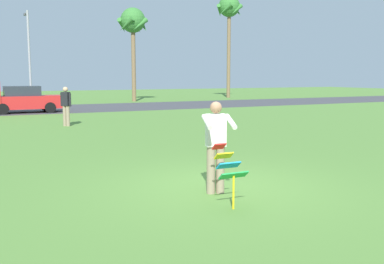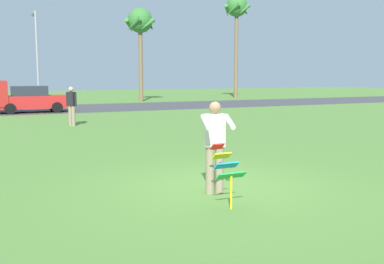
{
  "view_description": "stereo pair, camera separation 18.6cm",
  "coord_description": "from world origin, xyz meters",
  "px_view_note": "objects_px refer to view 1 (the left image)",
  "views": [
    {
      "loc": [
        -4.28,
        -7.43,
        2.2
      ],
      "look_at": [
        -0.32,
        0.61,
        1.05
      ],
      "focal_mm": 41.03,
      "sensor_mm": 36.0,
      "label": 1
    },
    {
      "loc": [
        -4.12,
        -7.51,
        2.2
      ],
      "look_at": [
        -0.32,
        0.61,
        1.05
      ],
      "focal_mm": 41.03,
      "sensor_mm": 36.0,
      "label": 2
    }
  ],
  "objects_px": {
    "kite_held": "(228,167)",
    "person_walker_near": "(66,105)",
    "parked_car_red": "(24,100)",
    "streetlight_pole": "(29,52)",
    "palm_tree_centre_far": "(133,24)",
    "palm_tree_far_left": "(229,11)",
    "person_kite_flyer": "(216,144)"
  },
  "relations": [
    {
      "from": "kite_held",
      "to": "person_walker_near",
      "type": "height_order",
      "value": "person_walker_near"
    },
    {
      "from": "kite_held",
      "to": "person_walker_near",
      "type": "xyz_separation_m",
      "value": [
        -0.21,
        13.45,
        0.25
      ]
    },
    {
      "from": "parked_car_red",
      "to": "streetlight_pole",
      "type": "bearing_deg",
      "value": 81.07
    },
    {
      "from": "kite_held",
      "to": "streetlight_pole",
      "type": "distance_m",
      "value": 29.27
    },
    {
      "from": "palm_tree_centre_far",
      "to": "streetlight_pole",
      "type": "relative_size",
      "value": 1.13
    },
    {
      "from": "palm_tree_far_left",
      "to": "streetlight_pole",
      "type": "height_order",
      "value": "palm_tree_far_left"
    },
    {
      "from": "person_kite_flyer",
      "to": "parked_car_red",
      "type": "distance_m",
      "value": 20.9
    },
    {
      "from": "kite_held",
      "to": "streetlight_pole",
      "type": "xyz_separation_m",
      "value": [
        0.02,
        29.09,
        3.31
      ]
    },
    {
      "from": "person_kite_flyer",
      "to": "streetlight_pole",
      "type": "height_order",
      "value": "streetlight_pole"
    },
    {
      "from": "palm_tree_far_left",
      "to": "kite_held",
      "type": "bearing_deg",
      "value": -120.93
    },
    {
      "from": "parked_car_red",
      "to": "palm_tree_centre_far",
      "type": "relative_size",
      "value": 0.53
    },
    {
      "from": "person_kite_flyer",
      "to": "kite_held",
      "type": "xyz_separation_m",
      "value": [
        -0.22,
        -0.82,
        -0.26
      ]
    },
    {
      "from": "parked_car_red",
      "to": "person_walker_near",
      "type": "xyz_separation_m",
      "value": [
        0.93,
        -8.22,
        0.16
      ]
    },
    {
      "from": "palm_tree_far_left",
      "to": "parked_car_red",
      "type": "bearing_deg",
      "value": -152.67
    },
    {
      "from": "person_kite_flyer",
      "to": "streetlight_pole",
      "type": "relative_size",
      "value": 0.25
    },
    {
      "from": "person_kite_flyer",
      "to": "palm_tree_centre_far",
      "type": "relative_size",
      "value": 0.22
    },
    {
      "from": "palm_tree_far_left",
      "to": "person_walker_near",
      "type": "relative_size",
      "value": 5.84
    },
    {
      "from": "parked_car_red",
      "to": "palm_tree_centre_far",
      "type": "distance_m",
      "value": 14.1
    },
    {
      "from": "kite_held",
      "to": "palm_tree_far_left",
      "type": "xyz_separation_m",
      "value": [
        19.33,
        32.26,
        7.87
      ]
    },
    {
      "from": "person_kite_flyer",
      "to": "palm_tree_far_left",
      "type": "xyz_separation_m",
      "value": [
        19.11,
        31.44,
        7.6
      ]
    },
    {
      "from": "kite_held",
      "to": "palm_tree_centre_far",
      "type": "distance_m",
      "value": 31.85
    },
    {
      "from": "person_kite_flyer",
      "to": "person_walker_near",
      "type": "xyz_separation_m",
      "value": [
        -0.43,
        12.64,
        -0.02
      ]
    },
    {
      "from": "person_walker_near",
      "to": "parked_car_red",
      "type": "bearing_deg",
      "value": 96.46
    },
    {
      "from": "person_kite_flyer",
      "to": "person_walker_near",
      "type": "bearing_deg",
      "value": 91.96
    },
    {
      "from": "person_kite_flyer",
      "to": "kite_held",
      "type": "distance_m",
      "value": 0.89
    },
    {
      "from": "person_kite_flyer",
      "to": "person_walker_near",
      "type": "relative_size",
      "value": 1.0
    },
    {
      "from": "streetlight_pole",
      "to": "person_walker_near",
      "type": "distance_m",
      "value": 15.93
    },
    {
      "from": "streetlight_pole",
      "to": "person_walker_near",
      "type": "relative_size",
      "value": 4.05
    },
    {
      "from": "kite_held",
      "to": "palm_tree_centre_far",
      "type": "height_order",
      "value": "palm_tree_centre_far"
    },
    {
      "from": "palm_tree_centre_far",
      "to": "person_walker_near",
      "type": "height_order",
      "value": "palm_tree_centre_far"
    },
    {
      "from": "palm_tree_far_left",
      "to": "streetlight_pole",
      "type": "bearing_deg",
      "value": -170.68
    },
    {
      "from": "streetlight_pole",
      "to": "person_kite_flyer",
      "type": "bearing_deg",
      "value": -89.6
    }
  ]
}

